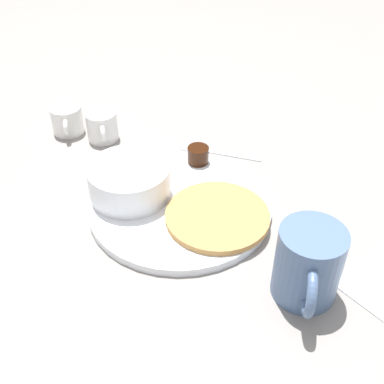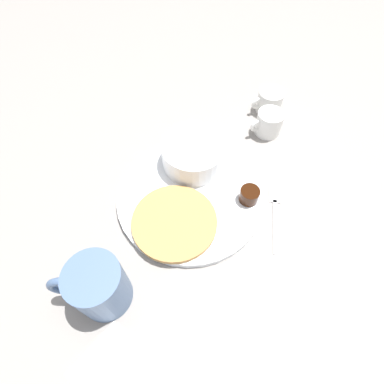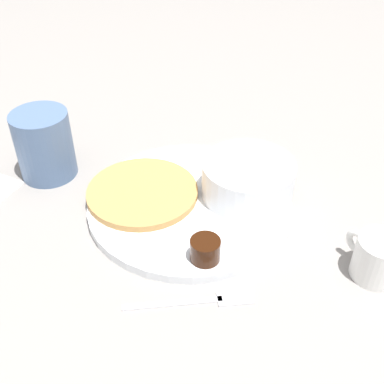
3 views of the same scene
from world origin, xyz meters
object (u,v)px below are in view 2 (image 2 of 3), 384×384
(plate, at_px, (190,197))
(bowl, at_px, (193,154))
(creamer_pitcher_near, at_px, (269,123))
(fork, at_px, (275,209))
(creamer_pitcher_far, at_px, (270,101))
(coffee_mug, at_px, (98,287))

(plate, xyz_separation_m, bowl, (0.02, -0.07, 0.03))
(creamer_pitcher_near, relative_size, fork, 0.45)
(creamer_pitcher_far, distance_m, fork, 0.26)
(plate, xyz_separation_m, creamer_pitcher_near, (-0.08, -0.22, 0.02))
(creamer_pitcher_near, relative_size, creamer_pitcher_far, 0.98)
(coffee_mug, relative_size, creamer_pitcher_far, 1.70)
(bowl, height_order, creamer_pitcher_near, bowl)
(creamer_pitcher_far, bearing_deg, plate, 78.03)
(bowl, bearing_deg, creamer_pitcher_far, -111.63)
(coffee_mug, distance_m, creamer_pitcher_far, 0.51)
(coffee_mug, relative_size, creamer_pitcher_near, 1.73)
(bowl, height_order, coffee_mug, coffee_mug)
(creamer_pitcher_far, relative_size, fork, 0.46)
(bowl, relative_size, creamer_pitcher_far, 1.91)
(creamer_pitcher_far, bearing_deg, coffee_mug, 78.13)
(plate, relative_size, creamer_pitcher_far, 4.24)
(creamer_pitcher_near, xyz_separation_m, fork, (-0.07, 0.18, -0.02))
(bowl, distance_m, creamer_pitcher_near, 0.18)
(bowl, bearing_deg, coffee_mug, 86.20)
(plate, height_order, creamer_pitcher_near, creamer_pitcher_near)
(coffee_mug, bearing_deg, creamer_pitcher_far, -101.87)
(creamer_pitcher_far, height_order, fork, creamer_pitcher_far)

